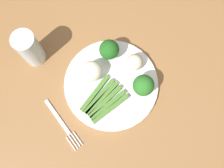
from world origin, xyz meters
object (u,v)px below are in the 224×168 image
Objects in this scene: asparagus_bundle at (103,100)px; broccoli_front at (109,50)px; dining_table at (107,99)px; cauliflower_edge at (134,62)px; plate at (112,85)px; water_glass at (30,49)px; fork at (63,124)px; broccoli_left at (143,85)px; cauliflower_outer_edge at (92,71)px.

broccoli_front reaches higher than asparagus_bundle.
dining_table is 23.10× the size of cauliflower_edge.
broccoli_front reaches higher than dining_table.
water_glass reaches higher than plate.
broccoli_front is 0.24m from fork.
cauliflower_edge is (-0.04, -0.06, -0.02)m from broccoli_left.
plate is 2.10× the size of asparagus_bundle.
asparagus_bundle is 0.25m from water_glass.
broccoli_left is at bearing 82.45° from broccoli_front.
dining_table is 0.14m from asparagus_bundle.
broccoli_front is (-0.11, -0.08, 0.03)m from asparagus_bundle.
dining_table is at bearing 79.52° from cauliflower_outer_edge.
fork is at bearing -9.03° from cauliflower_edge.
asparagus_bundle is at bearing -31.93° from broccoli_left.
dining_table is 16.05× the size of broccoli_front.
plate is at bearing 91.99° from fork.
plate is 5.60× the size of cauliflower_edge.
asparagus_bundle is 0.14m from broccoli_front.
plate is 3.76× the size of broccoli_left.
dining_table is 18.64× the size of cauliflower_outer_edge.
broccoli_left is at bearing -28.20° from asparagus_bundle.
cauliflower_outer_edge is (0.06, -0.13, -0.01)m from broccoli_left.
asparagus_bundle is at bearing 13.28° from plate.
broccoli_left is (0.02, 0.14, 0.00)m from broccoli_front.
broccoli_front is 0.22m from water_glass.
broccoli_left reaches higher than plate.
broccoli_front is 0.08m from cauliflower_edge.
broccoli_front reaches higher than plate.
asparagus_bundle is 2.67× the size of cauliflower_edge.
dining_table is at bearing 91.60° from fork.
water_glass is (0.07, -0.17, 0.02)m from cauliflower_outer_edge.
cauliflower_edge is at bearing 173.10° from dining_table.
asparagus_bundle is at bearing 0.97° from cauliflower_edge.
dining_table is 0.30m from water_glass.
broccoli_left is (-0.04, 0.07, 0.05)m from plate.
plate is 0.10m from broccoli_left.
dining_table is 0.20m from broccoli_front.
dining_table is 8.81× the size of water_glass.
water_glass is at bearing -68.28° from cauliflower_outer_edge.
asparagus_bundle is 0.12m from broccoli_left.
broccoli_front reaches higher than cauliflower_edge.
cauliflower_outer_edge is 1.24× the size of cauliflower_edge.
cauliflower_outer_edge is at bearing -36.07° from cauliflower_edge.
asparagus_bundle is at bearing 96.65° from water_glass.
cauliflower_edge is at bearing 124.55° from water_glass.
dining_table is at bearing -6.90° from cauliflower_edge.
asparagus_bundle is (0.05, 0.01, 0.01)m from plate.
fork reaches higher than dining_table.
asparagus_bundle reaches higher than dining_table.
fork is 1.32× the size of water_glass.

